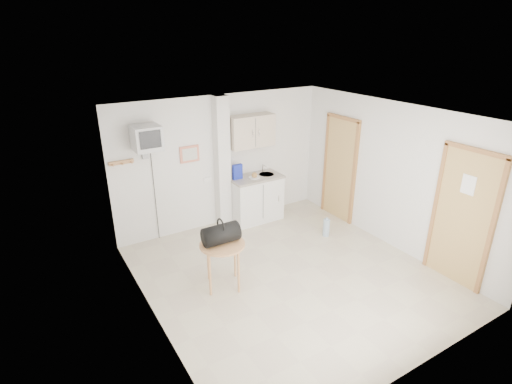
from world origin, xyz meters
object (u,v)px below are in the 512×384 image
duffel_bag (221,234)px  water_bottle (326,228)px  round_table (222,249)px  crt_television (147,139)px

duffel_bag → water_bottle: (2.34, 0.37, -0.69)m
round_table → duffel_bag: bearing=94.3°
crt_television → round_table: bearing=-75.4°
crt_television → water_bottle: (2.79, -1.32, -1.77)m
round_table → water_bottle: round_table is taller
crt_television → water_bottle: bearing=-25.4°
crt_television → duffel_bag: crt_television is taller
crt_television → round_table: (0.45, -1.72, -1.31)m
round_table → crt_television: bearing=104.6°
crt_television → water_bottle: 3.56m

